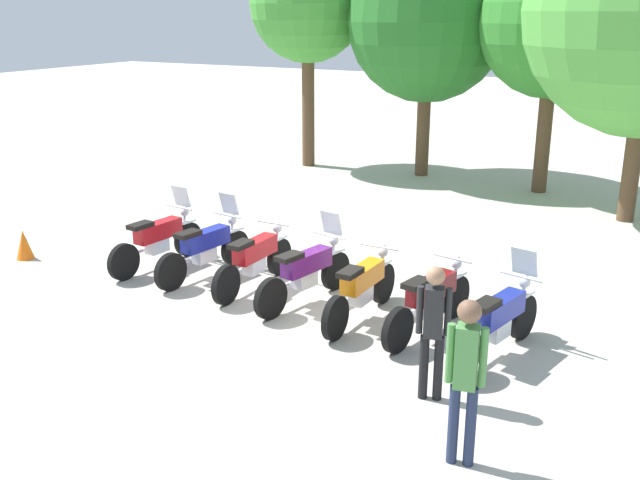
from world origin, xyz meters
name	(u,v)px	position (x,y,z in m)	size (l,w,h in m)	color
ground_plane	(305,303)	(0.00, 0.00, 0.00)	(80.00, 80.00, 0.00)	#BCB7A8
motorcycle_0	(158,239)	(-3.13, 0.25, 0.52)	(0.63, 2.19, 1.37)	black
motorcycle_1	(206,248)	(-2.08, 0.24, 0.52)	(0.67, 2.18, 1.37)	black
motorcycle_2	(255,259)	(-1.05, 0.18, 0.50)	(0.62, 2.19, 0.99)	black
motorcycle_3	(306,271)	(0.01, 0.04, 0.52)	(0.74, 2.17, 1.37)	black
motorcycle_4	(362,287)	(1.04, -0.13, 0.50)	(0.62, 2.19, 0.99)	black
motorcycle_5	(430,300)	(2.09, -0.10, 0.50)	(0.74, 2.17, 0.99)	black
motorcycle_6	(499,320)	(3.14, -0.37, 0.52)	(0.77, 2.16, 1.37)	black
person_0	(433,323)	(2.75, -1.84, 0.97)	(0.41, 0.27, 1.66)	black
person_1	(466,369)	(3.47, -2.92, 1.06)	(0.41, 0.28, 1.79)	#232D4C
tree_0	(308,5)	(-5.11, 9.20, 4.49)	(3.22, 3.22, 6.14)	brown
tree_1	(428,22)	(-1.72, 9.56, 4.07)	(4.19, 4.19, 6.18)	brown
tree_2	(554,24)	(1.58, 9.15, 4.07)	(3.55, 3.55, 5.86)	brown
traffic_cone	(24,244)	(-5.59, -0.61, 0.28)	(0.32, 0.32, 0.55)	orange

